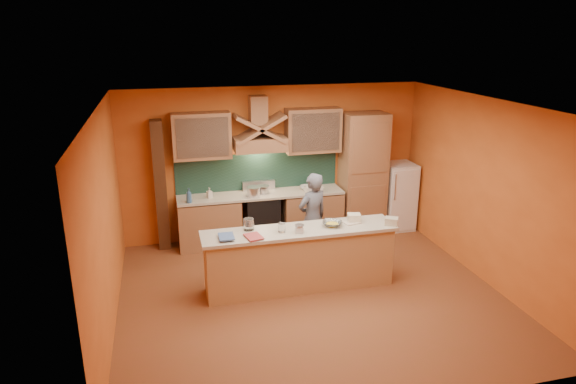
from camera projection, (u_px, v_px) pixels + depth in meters
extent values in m
cube|color=brown|center=(311.00, 295.00, 7.57)|extent=(5.50, 5.00, 0.01)
cube|color=white|center=(314.00, 105.00, 6.72)|extent=(5.50, 5.00, 0.01)
cube|color=#CF6728|center=(273.00, 163.00, 9.45)|extent=(5.50, 0.02, 2.80)
cube|color=#CF6728|center=(389.00, 291.00, 4.84)|extent=(5.50, 0.02, 2.80)
cube|color=#CF6728|center=(105.00, 224.00, 6.51)|extent=(0.02, 5.00, 2.80)
cube|color=#CF6728|center=(486.00, 191.00, 7.79)|extent=(0.02, 5.00, 2.80)
cube|color=#9E6B48|center=(209.00, 223.00, 9.18)|extent=(1.10, 0.60, 0.86)
cube|color=#9E6B48|center=(311.00, 214.00, 9.62)|extent=(1.10, 0.60, 0.86)
cube|color=#BEB4A0|center=(261.00, 194.00, 9.26)|extent=(3.00, 0.62, 0.04)
cube|color=black|center=(261.00, 218.00, 9.40)|extent=(0.60, 0.58, 0.90)
cube|color=#17342B|center=(258.00, 172.00, 9.42)|extent=(3.00, 0.03, 0.70)
cube|color=#9E6B48|center=(260.00, 144.00, 9.02)|extent=(0.92, 0.50, 0.24)
cube|color=#9E6B48|center=(258.00, 110.00, 8.94)|extent=(0.30, 0.30, 0.50)
cube|color=#9E6B48|center=(202.00, 136.00, 8.81)|extent=(1.00, 0.35, 0.80)
cube|color=#9E6B48|center=(313.00, 130.00, 9.27)|extent=(1.00, 0.35, 0.80)
cube|color=#9E6B48|center=(363.00, 174.00, 9.64)|extent=(0.80, 0.60, 2.30)
cube|color=white|center=(398.00, 196.00, 9.96)|extent=(0.58, 0.60, 1.30)
cube|color=#472816|center=(160.00, 186.00, 8.91)|extent=(0.20, 0.30, 2.30)
cube|color=tan|center=(299.00, 260.00, 7.69)|extent=(2.80, 0.55, 0.88)
cube|color=#BEB4A0|center=(300.00, 231.00, 7.55)|extent=(2.90, 0.62, 0.05)
imported|color=slate|center=(312.00, 218.00, 8.48)|extent=(0.66, 0.55, 1.54)
cylinder|color=silver|center=(254.00, 192.00, 9.09)|extent=(0.31, 0.31, 0.17)
cylinder|color=silver|center=(263.00, 191.00, 9.25)|extent=(0.22, 0.22, 0.13)
imported|color=beige|center=(209.00, 193.00, 8.98)|extent=(0.10, 0.11, 0.18)
imported|color=#355E92|center=(189.00, 196.00, 8.72)|extent=(0.13, 0.13, 0.25)
imported|color=silver|center=(306.00, 187.00, 9.48)|extent=(0.25, 0.25, 0.07)
cube|color=silver|center=(313.00, 189.00, 9.34)|extent=(0.31, 0.24, 0.11)
imported|color=#B03E3F|center=(246.00, 238.00, 7.18)|extent=(0.27, 0.33, 0.03)
imported|color=#456198|center=(219.00, 237.00, 7.16)|extent=(0.22, 0.30, 0.02)
cylinder|color=white|center=(249.00, 224.00, 7.49)|extent=(0.20, 0.20, 0.17)
cylinder|color=white|center=(282.00, 228.00, 7.42)|extent=(0.13, 0.13, 0.13)
cube|color=silver|center=(299.00, 229.00, 7.40)|extent=(0.14, 0.14, 0.10)
imported|color=white|center=(332.00, 224.00, 7.66)|extent=(0.38, 0.38, 0.07)
cube|color=beige|center=(351.00, 223.00, 7.77)|extent=(0.27, 0.23, 0.02)
cube|color=beige|center=(354.00, 218.00, 7.81)|extent=(0.22, 0.19, 0.12)
cube|color=beige|center=(391.00, 221.00, 7.68)|extent=(0.24, 0.22, 0.12)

